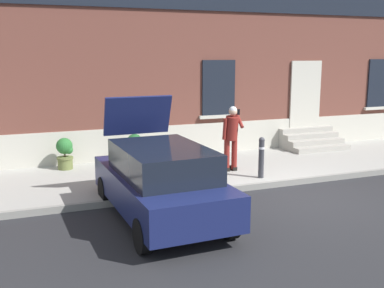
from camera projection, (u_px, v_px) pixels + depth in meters
ground_plane at (297, 198)px, 10.55m from camera, size 80.00×80.00×0.00m
sidewalk at (241, 167)px, 13.10m from camera, size 24.00×3.60×0.15m
curb_edge at (276, 184)px, 11.40m from camera, size 24.00×0.12×0.15m
building_facade at (208, 38)px, 14.68m from camera, size 24.00×1.52×7.50m
entrance_stoop at (311, 140)px, 15.41m from camera, size 2.00×1.28×0.64m
hatchback_car_navy at (160, 180)px, 9.02m from camera, size 1.90×4.12×2.34m
bollard_near_person at (261, 156)px, 11.58m from camera, size 0.15×0.15×1.04m
person_on_phone at (231, 134)px, 12.17m from camera, size 0.51×0.49×1.75m
planter_olive at (65, 153)px, 12.49m from camera, size 0.44×0.44×0.86m
planter_charcoal at (135, 148)px, 13.11m from camera, size 0.44×0.44×0.86m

